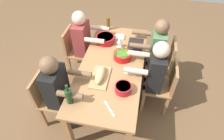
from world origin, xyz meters
TOP-DOWN VIEW (x-y plane):
  - ground_plane at (0.00, 0.00)m, footprint 8.00×8.00m
  - dining_table at (0.00, 0.00)m, footprint 1.89×0.86m
  - chair_far_left at (-0.52, 0.75)m, footprint 0.40×0.40m
  - diner_far_left at (-0.52, 0.57)m, footprint 0.41×0.53m
  - chair_near_left at (-0.52, -0.75)m, footprint 0.40×0.40m
  - diner_near_left at (-0.52, -0.57)m, footprint 0.41×0.53m
  - chair_near_right at (0.52, -0.75)m, footprint 0.40×0.40m
  - diner_near_right at (0.52, -0.57)m, footprint 0.41×0.53m
  - chair_far_center at (0.00, 0.75)m, footprint 0.40×0.40m
  - diner_far_center at (-0.00, 0.57)m, footprint 0.41×0.53m
  - serving_bowl_fruit at (0.43, 0.22)m, footprint 0.20×0.20m
  - serving_bowl_pasta at (-0.49, -0.20)m, footprint 0.29×0.29m
  - serving_bowl_salad at (-0.15, 0.12)m, footprint 0.25×0.25m
  - cutting_board at (0.28, -0.10)m, footprint 0.40×0.23m
  - bread_loaf at (0.28, -0.10)m, footprint 0.32×0.12m
  - wine_bottle at (0.71, -0.34)m, footprint 0.08×0.08m
  - beer_bottle at (-0.85, -0.24)m, footprint 0.06×0.06m
  - wine_glass at (-0.40, 0.03)m, footprint 0.08×0.08m
  - placemat_far_left at (-0.52, 0.27)m, footprint 0.32×0.23m
  - fork_far_center at (0.14, 0.27)m, footprint 0.04×0.17m
  - carving_knife at (0.71, 0.12)m, footprint 0.19×0.17m
  - napkin_stack at (-0.64, 0.00)m, footprint 0.16×0.16m

SIDE VIEW (x-z plane):
  - ground_plane at x=0.00m, z-range 0.00..0.00m
  - chair_far_left at x=-0.52m, z-range 0.06..0.91m
  - chair_near_left at x=-0.52m, z-range 0.06..0.91m
  - chair_near_right at x=0.52m, z-range 0.06..0.91m
  - chair_far_center at x=0.00m, z-range 0.06..0.91m
  - dining_table at x=0.00m, z-range 0.29..1.03m
  - diner_far_left at x=-0.52m, z-range 0.10..1.30m
  - diner_near_left at x=-0.52m, z-range 0.10..1.30m
  - diner_near_right at x=0.52m, z-range 0.10..1.30m
  - diner_far_center at x=0.00m, z-range 0.10..1.30m
  - placemat_far_left at x=-0.52m, z-range 0.74..0.75m
  - fork_far_center at x=0.14m, z-range 0.74..0.75m
  - carving_knife at x=0.71m, z-range 0.74..0.75m
  - cutting_board at x=0.28m, z-range 0.74..0.76m
  - napkin_stack at x=-0.64m, z-range 0.74..0.76m
  - serving_bowl_fruit at x=0.43m, z-range 0.75..0.84m
  - serving_bowl_salad at x=-0.15m, z-range 0.75..0.85m
  - serving_bowl_pasta at x=-0.49m, z-range 0.75..0.85m
  - bread_loaf at x=0.28m, z-range 0.76..0.85m
  - wine_bottle at x=0.71m, z-range 0.70..0.99m
  - beer_bottle at x=-0.85m, z-range 0.74..0.96m
  - wine_glass at x=-0.40m, z-range 0.77..0.94m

